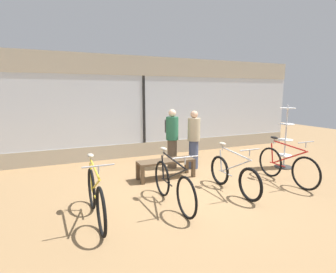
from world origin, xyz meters
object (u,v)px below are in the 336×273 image
object	(u,v)px
bicycle_far_right	(286,166)
customer_by_window	(194,139)
display_bench	(166,163)
customer_near_rack	(172,137)
accessory_rack	(285,142)
bicycle_left	(173,185)
bicycle_right	(233,175)
bicycle_far_left	(96,196)

from	to	relation	value
bicycle_far_right	customer_by_window	distance (m)	2.39
display_bench	customer_near_rack	size ratio (longest dim) A/B	0.86
accessory_rack	bicycle_left	bearing A→B (deg)	-165.32
bicycle_right	display_bench	size ratio (longest dim) A/B	1.20
display_bench	customer_by_window	distance (m)	1.24
display_bench	customer_by_window	world-z (taller)	customer_by_window
bicycle_left	customer_by_window	distance (m)	2.54
bicycle_far_left	display_bench	bearing A→B (deg)	38.30
bicycle_far_left	customer_near_rack	world-z (taller)	customer_near_rack
bicycle_far_left	customer_by_window	distance (m)	3.57
bicycle_far_left	bicycle_far_right	bearing A→B (deg)	1.26
display_bench	customer_by_window	bearing A→B (deg)	25.59
bicycle_far_right	display_bench	world-z (taller)	bicycle_far_right
bicycle_left	bicycle_far_right	bearing A→B (deg)	1.61
bicycle_far_left	bicycle_left	distance (m)	1.39
bicycle_left	bicycle_far_right	xyz separation A→B (m)	(2.93, 0.08, 0.00)
bicycle_far_left	bicycle_right	distance (m)	2.83
bicycle_far_right	accessory_rack	world-z (taller)	accessory_rack
bicycle_far_right	customer_near_rack	world-z (taller)	customer_near_rack
bicycle_right	bicycle_far_right	size ratio (longest dim) A/B	0.96
customer_near_rack	customer_by_window	distance (m)	0.60
bicycle_far_left	customer_by_window	size ratio (longest dim) A/B	1.10
accessory_rack	display_bench	size ratio (longest dim) A/B	1.26
bicycle_far_left	bicycle_right	world-z (taller)	bicycle_far_left
bicycle_left	bicycle_far_right	world-z (taller)	bicycle_far_right
bicycle_far_right	accessory_rack	distance (m)	1.38
bicycle_far_right	customer_by_window	xyz separation A→B (m)	(-1.39, 1.89, 0.43)
accessory_rack	customer_by_window	size ratio (longest dim) A/B	1.10
bicycle_right	customer_near_rack	xyz separation A→B (m)	(-0.42, 2.19, 0.51)
display_bench	bicycle_left	bearing A→B (deg)	-108.69
customer_by_window	bicycle_right	bearing A→B (deg)	-93.08
bicycle_far_right	display_bench	distance (m)	2.81
customer_by_window	customer_near_rack	bearing A→B (deg)	149.34
bicycle_far_right	accessory_rack	bearing A→B (deg)	44.34
accessory_rack	display_bench	world-z (taller)	accessory_rack
bicycle_far_left	accessory_rack	bearing A→B (deg)	11.06
bicycle_left	display_bench	xyz separation A→B (m)	(0.50, 1.48, -0.02)
bicycle_right	customer_by_window	bearing A→B (deg)	86.92
accessory_rack	customer_by_window	world-z (taller)	accessory_rack
bicycle_left	bicycle_far_left	bearing A→B (deg)	-179.47
display_bench	customer_near_rack	xyz separation A→B (m)	(0.52, 0.80, 0.50)
bicycle_left	bicycle_right	bearing A→B (deg)	3.73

